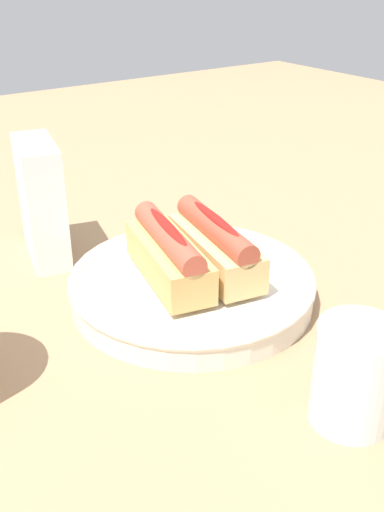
{
  "coord_description": "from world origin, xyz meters",
  "views": [
    {
      "loc": [
        -0.45,
        0.35,
        0.35
      ],
      "look_at": [
        0.02,
        0.02,
        0.05
      ],
      "focal_mm": 41.3,
      "sensor_mm": 36.0,
      "label": 1
    }
  ],
  "objects": [
    {
      "name": "ground_plane",
      "position": [
        0.0,
        0.0,
        0.0
      ],
      "size": [
        2.4,
        2.4,
        0.0
      ],
      "primitive_type": "plane",
      "color": "#9E7A56"
    },
    {
      "name": "serving_bowl",
      "position": [
        0.02,
        0.02,
        0.02
      ],
      "size": [
        0.27,
        0.27,
        0.03
      ],
      "color": "silver",
      "rests_on": "ground_plane"
    },
    {
      "name": "hotdog_front",
      "position": [
        0.01,
        -0.01,
        0.06
      ],
      "size": [
        0.16,
        0.08,
        0.06
      ],
      "color": "#DBB270",
      "rests_on": "serving_bowl"
    },
    {
      "name": "hotdog_back",
      "position": [
        0.03,
        0.04,
        0.06
      ],
      "size": [
        0.16,
        0.08,
        0.06
      ],
      "color": "tan",
      "rests_on": "serving_bowl"
    },
    {
      "name": "water_glass",
      "position": [
        -0.21,
        0.02,
        0.04
      ],
      "size": [
        0.07,
        0.07,
        0.09
      ],
      "color": "white",
      "rests_on": "ground_plane"
    },
    {
      "name": "napkin_box",
      "position": [
        0.21,
        0.11,
        0.07
      ],
      "size": [
        0.12,
        0.07,
        0.15
      ],
      "primitive_type": "cube",
      "rotation": [
        0.0,
        0.0,
        -0.24
      ],
      "color": "white",
      "rests_on": "ground_plane"
    }
  ]
}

